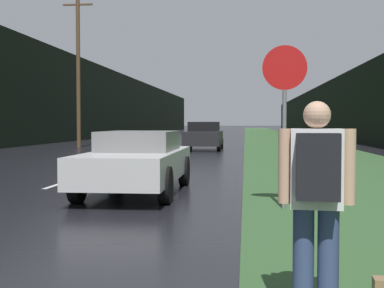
{
  "coord_description": "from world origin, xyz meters",
  "views": [
    {
      "loc": [
        4.41,
        -0.1,
        1.45
      ],
      "look_at": [
        2.81,
        15.92,
        0.82
      ],
      "focal_mm": 50.0,
      "sensor_mm": 36.0,
      "label": 1
    }
  ],
  "objects_px": {
    "stop_sign": "(284,107)",
    "car_passing_near": "(138,160)",
    "car_passing_far": "(204,136)",
    "hitchhiker_with_backpack": "(317,194)"
  },
  "relations": [
    {
      "from": "stop_sign",
      "to": "car_passing_far",
      "type": "relative_size",
      "value": 0.6
    },
    {
      "from": "car_passing_near",
      "to": "car_passing_far",
      "type": "bearing_deg",
      "value": -90.0
    },
    {
      "from": "car_passing_near",
      "to": "car_passing_far",
      "type": "xyz_separation_m",
      "value": [
        0.0,
        17.85,
        0.08
      ]
    },
    {
      "from": "car_passing_near",
      "to": "car_passing_far",
      "type": "height_order",
      "value": "car_passing_far"
    },
    {
      "from": "hitchhiker_with_backpack",
      "to": "car_passing_far",
      "type": "xyz_separation_m",
      "value": [
        -2.75,
        24.8,
        -0.17
      ]
    },
    {
      "from": "car_passing_near",
      "to": "car_passing_far",
      "type": "relative_size",
      "value": 1.03
    },
    {
      "from": "hitchhiker_with_backpack",
      "to": "car_passing_near",
      "type": "height_order",
      "value": "hitchhiker_with_backpack"
    },
    {
      "from": "stop_sign",
      "to": "car_passing_near",
      "type": "height_order",
      "value": "stop_sign"
    },
    {
      "from": "car_passing_far",
      "to": "stop_sign",
      "type": "bearing_deg",
      "value": 98.29
    },
    {
      "from": "car_passing_near",
      "to": "stop_sign",
      "type": "bearing_deg",
      "value": 146.67
    }
  ]
}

